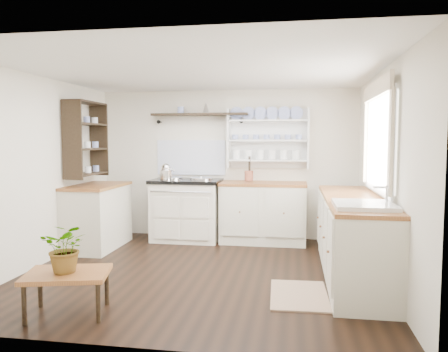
{
  "coord_description": "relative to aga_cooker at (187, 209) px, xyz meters",
  "views": [
    {
      "loc": [
        1.05,
        -4.85,
        1.53
      ],
      "look_at": [
        0.23,
        0.25,
        1.1
      ],
      "focal_mm": 35.0,
      "sensor_mm": 36.0,
      "label": 1
    }
  ],
  "objects": [
    {
      "name": "window",
      "position": [
        2.52,
        -1.42,
        1.09
      ],
      "size": [
        0.08,
        1.55,
        1.22
      ],
      "color": "white",
      "rests_on": "wall_right"
    },
    {
      "name": "wall_left",
      "position": [
        -1.43,
        -1.57,
        0.68
      ],
      "size": [
        0.02,
        3.8,
        2.3
      ],
      "primitive_type": "cube",
      "color": "silver",
      "rests_on": "ground"
    },
    {
      "name": "kettle",
      "position": [
        -0.28,
        -0.12,
        0.58
      ],
      "size": [
        0.2,
        0.2,
        0.24
      ],
      "primitive_type": null,
      "color": "silver",
      "rests_on": "aga_cooker"
    },
    {
      "name": "aga_cooker",
      "position": [
        0.0,
        0.0,
        0.0
      ],
      "size": [
        1.04,
        0.72,
        0.96
      ],
      "color": "white",
      "rests_on": "floor"
    },
    {
      "name": "center_table",
      "position": [
        -0.33,
        -2.97,
        -0.14
      ],
      "size": [
        0.8,
        0.65,
        0.38
      ],
      "rotation": [
        0.0,
        0.0,
        0.25
      ],
      "color": "brown",
      "rests_on": "floor"
    },
    {
      "name": "floor_rug",
      "position": [
        1.68,
        -2.19,
        -0.47
      ],
      "size": [
        0.58,
        0.87,
        0.02
      ],
      "primitive_type": "cube",
      "rotation": [
        0.0,
        0.0,
        0.04
      ],
      "color": "brown",
      "rests_on": "floor"
    },
    {
      "name": "left_shelving",
      "position": [
        -1.27,
        -0.67,
        1.08
      ],
      "size": [
        0.28,
        0.8,
        1.05
      ],
      "primitive_type": "cube",
      "color": "black",
      "rests_on": "wall_left"
    },
    {
      "name": "right_cabinets",
      "position": [
        2.27,
        -1.47,
        -0.01
      ],
      "size": [
        0.62,
        2.43,
        0.9
      ],
      "color": "silver",
      "rests_on": "floor"
    },
    {
      "name": "left_cabinets",
      "position": [
        -1.13,
        -0.67,
        -0.01
      ],
      "size": [
        0.62,
        1.13,
        0.9
      ],
      "color": "silver",
      "rests_on": "floor"
    },
    {
      "name": "floor",
      "position": [
        0.57,
        -1.57,
        -0.47
      ],
      "size": [
        4.0,
        3.8,
        0.01
      ],
      "primitive_type": "cube",
      "color": "black",
      "rests_on": "ground"
    },
    {
      "name": "ceiling",
      "position": [
        0.57,
        -1.57,
        1.83
      ],
      "size": [
        4.0,
        3.8,
        0.01
      ],
      "primitive_type": "cube",
      "color": "white",
      "rests_on": "wall_back"
    },
    {
      "name": "potted_plant",
      "position": [
        -0.33,
        -2.97,
        0.12
      ],
      "size": [
        0.44,
        0.39,
        0.43
      ],
      "primitive_type": "imported",
      "rotation": [
        0.0,
        0.0,
        0.15
      ],
      "color": "#3F7233",
      "rests_on": "center_table"
    },
    {
      "name": "utensil_crock",
      "position": [
        0.94,
        0.11,
        0.51
      ],
      "size": [
        0.13,
        0.13,
        0.15
      ],
      "primitive_type": "cylinder",
      "color": "brown",
      "rests_on": "back_cabinets"
    },
    {
      "name": "wall_right",
      "position": [
        2.57,
        -1.57,
        0.68
      ],
      "size": [
        0.02,
        3.8,
        2.3
      ],
      "primitive_type": "cube",
      "color": "silver",
      "rests_on": "ground"
    },
    {
      "name": "high_shelf",
      "position": [
        0.17,
        0.21,
        1.43
      ],
      "size": [
        1.5,
        0.29,
        0.16
      ],
      "color": "black",
      "rests_on": "wall_back"
    },
    {
      "name": "plate_rack",
      "position": [
        1.22,
        0.29,
        1.08
      ],
      "size": [
        1.2,
        0.22,
        0.9
      ],
      "color": "white",
      "rests_on": "wall_back"
    },
    {
      "name": "back_cabinets",
      "position": [
        1.17,
        0.03,
        -0.01
      ],
      "size": [
        1.27,
        0.63,
        0.9
      ],
      "color": "silver",
      "rests_on": "floor"
    },
    {
      "name": "belfast_sink",
      "position": [
        2.27,
        -2.22,
        0.33
      ],
      "size": [
        0.55,
        0.6,
        0.45
      ],
      "color": "white",
      "rests_on": "right_cabinets"
    },
    {
      "name": "wall_back",
      "position": [
        0.57,
        0.33,
        0.68
      ],
      "size": [
        4.0,
        0.02,
        2.3
      ],
      "primitive_type": "cube",
      "color": "silver",
      "rests_on": "ground"
    }
  ]
}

